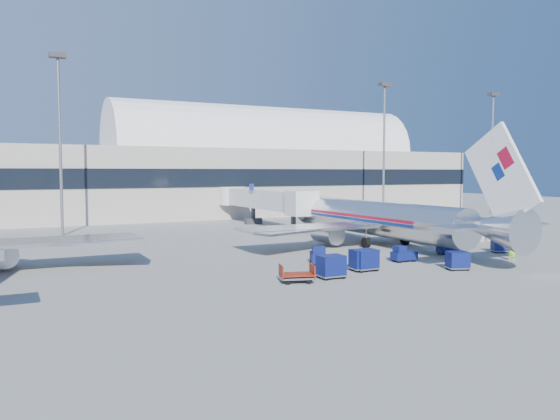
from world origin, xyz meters
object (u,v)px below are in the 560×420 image
tug_left (318,256)px  cart_solo_near (458,260)px  barrier_near (452,240)px  cart_train_a (365,259)px  cart_open_red (297,276)px  airliner_main (380,219)px  mast_east (384,131)px  ramp_worker (512,250)px  cart_train_c (331,266)px  mast_far_east (492,135)px  tug_lead (403,254)px  barrier_far (494,236)px  barrier_mid (474,238)px  jetbridge_near (259,199)px  tug_right (447,248)px  mast_west (59,117)px  cart_solo_far (501,245)px  cart_train_b (363,259)px

tug_left → cart_solo_near: 11.55m
barrier_near → cart_train_a: (-18.57, -9.38, 0.48)m
barrier_near → cart_train_a: size_ratio=1.48×
cart_open_red → airliner_main: bearing=54.3°
mast_east → ramp_worker: size_ratio=12.12×
cart_train_a → cart_train_c: (-4.08, -1.39, 0.00)m
mast_far_east → ramp_worker: size_ratio=12.12×
tug_lead → barrier_far: bearing=23.0°
mast_far_east → cart_train_a: bearing=-146.1°
barrier_far → barrier_mid: bearing=180.0°
jetbridge_near → barrier_far: bearing=-59.5°
tug_right → cart_train_c: cart_train_c is taller
tug_lead → tug_right: (6.75, 1.62, -0.06)m
mast_west → cart_open_red: (12.31, -38.99, -14.33)m
barrier_mid → cart_solo_near: size_ratio=1.46×
jetbridge_near → cart_train_a: (-8.17, -38.18, -2.99)m
cart_open_red → barrier_near: bearing=40.2°
barrier_mid → tug_right: size_ratio=1.36×
airliner_main → barrier_near: size_ratio=12.42×
tug_left → cart_solo_far: bearing=-72.8°
cart_open_red → tug_left: bearing=65.5°
mast_west → tug_left: 39.88m
mast_east → cart_train_c: 53.81m
cart_train_a → cart_train_b: size_ratio=0.97×
tug_right → mast_west: bearing=147.2°
tug_left → cart_train_c: (-2.40, -5.93, 0.20)m
mast_east → tug_lead: size_ratio=9.95×
barrier_near → cart_train_a: cart_train_a is taller
barrier_near → ramp_worker: 11.72m
mast_west → mast_far_east: size_ratio=1.00×
airliner_main → cart_solo_near: (-3.58, -14.98, -2.12)m
jetbridge_near → cart_solo_near: 41.41m
ramp_worker → cart_open_red: bearing=58.6°
ramp_worker → cart_solo_far: bearing=-69.1°
tug_right → jetbridge_near: bearing=110.8°
barrier_far → mast_west: bearing=147.9°
airliner_main → cart_solo_near: airliner_main is taller
mast_west → cart_open_red: bearing=-72.5°
barrier_near → tug_lead: bearing=-150.8°
mast_west → cart_train_c: mast_west is taller
barrier_near → barrier_mid: size_ratio=1.00×
tug_lead → mast_west: bearing=128.3°
ramp_worker → cart_train_b: bearing=51.9°
mast_west → barrier_far: size_ratio=7.53×
jetbridge_near → mast_far_east: size_ratio=1.22×
barrier_near → tug_left: tug_left is taller
mast_far_east → mast_east: bearing=180.0°
mast_west → barrier_far: 54.58m
tug_right → cart_solo_near: (-5.50, -6.91, 0.20)m
tug_right → cart_train_b: 13.14m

